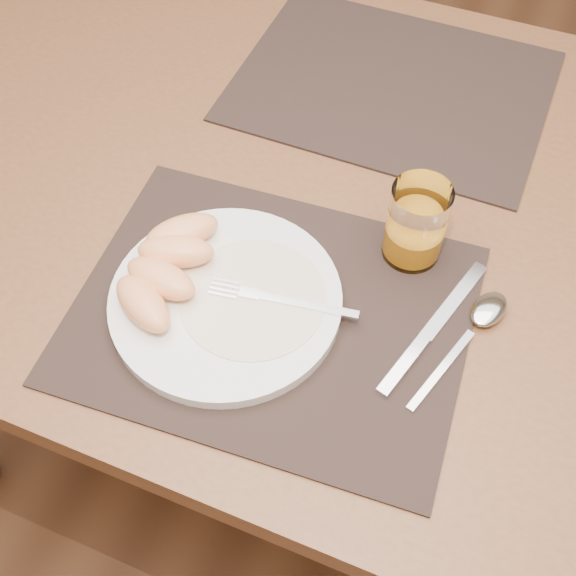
{
  "coord_description": "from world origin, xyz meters",
  "views": [
    {
      "loc": [
        0.17,
        -0.64,
        1.45
      ],
      "look_at": [
        -0.01,
        -0.19,
        0.77
      ],
      "focal_mm": 45.0,
      "sensor_mm": 36.0,
      "label": 1
    }
  ],
  "objects_px": {
    "placemat_far": "(392,86)",
    "juice_glass": "(416,226)",
    "table": "(349,231)",
    "spoon": "(482,318)",
    "knife": "(425,337)",
    "fork": "(270,298)",
    "placemat_near": "(271,313)",
    "plate": "(226,300)"
  },
  "relations": [
    {
      "from": "placemat_far",
      "to": "juice_glass",
      "type": "height_order",
      "value": "juice_glass"
    },
    {
      "from": "table",
      "to": "spoon",
      "type": "height_order",
      "value": "spoon"
    },
    {
      "from": "spoon",
      "to": "knife",
      "type": "bearing_deg",
      "value": -138.19
    },
    {
      "from": "placemat_far",
      "to": "juice_glass",
      "type": "xyz_separation_m",
      "value": [
        0.11,
        -0.29,
        0.05
      ]
    },
    {
      "from": "fork",
      "to": "juice_glass",
      "type": "relative_size",
      "value": 1.64
    },
    {
      "from": "fork",
      "to": "knife",
      "type": "relative_size",
      "value": 0.81
    },
    {
      "from": "table",
      "to": "juice_glass",
      "type": "height_order",
      "value": "juice_glass"
    },
    {
      "from": "placemat_near",
      "to": "spoon",
      "type": "xyz_separation_m",
      "value": [
        0.23,
        0.08,
        0.01
      ]
    },
    {
      "from": "placemat_near",
      "to": "juice_glass",
      "type": "distance_m",
      "value": 0.2
    },
    {
      "from": "table",
      "to": "juice_glass",
      "type": "relative_size",
      "value": 13.09
    },
    {
      "from": "juice_glass",
      "to": "placemat_far",
      "type": "bearing_deg",
      "value": 111.46
    },
    {
      "from": "table",
      "to": "juice_glass",
      "type": "xyz_separation_m",
      "value": [
        0.1,
        -0.07,
        0.13
      ]
    },
    {
      "from": "table",
      "to": "juice_glass",
      "type": "bearing_deg",
      "value": -36.23
    },
    {
      "from": "placemat_near",
      "to": "plate",
      "type": "bearing_deg",
      "value": -170.17
    },
    {
      "from": "table",
      "to": "fork",
      "type": "height_order",
      "value": "fork"
    },
    {
      "from": "knife",
      "to": "spoon",
      "type": "xyz_separation_m",
      "value": [
        0.05,
        0.05,
        0.0
      ]
    },
    {
      "from": "spoon",
      "to": "table",
      "type": "bearing_deg",
      "value": 145.69
    },
    {
      "from": "plate",
      "to": "fork",
      "type": "bearing_deg",
      "value": 18.69
    },
    {
      "from": "placemat_near",
      "to": "spoon",
      "type": "distance_m",
      "value": 0.24
    },
    {
      "from": "fork",
      "to": "spoon",
      "type": "height_order",
      "value": "fork"
    },
    {
      "from": "knife",
      "to": "plate",
      "type": "bearing_deg",
      "value": -169.41
    },
    {
      "from": "placemat_near",
      "to": "knife",
      "type": "bearing_deg",
      "value": 10.83
    },
    {
      "from": "table",
      "to": "fork",
      "type": "xyz_separation_m",
      "value": [
        -0.03,
        -0.21,
        0.11
      ]
    },
    {
      "from": "plate",
      "to": "fork",
      "type": "distance_m",
      "value": 0.05
    },
    {
      "from": "placemat_far",
      "to": "plate",
      "type": "relative_size",
      "value": 1.67
    },
    {
      "from": "fork",
      "to": "plate",
      "type": "bearing_deg",
      "value": -161.31
    },
    {
      "from": "placemat_near",
      "to": "plate",
      "type": "distance_m",
      "value": 0.06
    },
    {
      "from": "plate",
      "to": "spoon",
      "type": "relative_size",
      "value": 1.43
    },
    {
      "from": "table",
      "to": "plate",
      "type": "height_order",
      "value": "plate"
    },
    {
      "from": "fork",
      "to": "spoon",
      "type": "relative_size",
      "value": 0.93
    },
    {
      "from": "knife",
      "to": "spoon",
      "type": "distance_m",
      "value": 0.07
    },
    {
      "from": "spoon",
      "to": "placemat_far",
      "type": "bearing_deg",
      "value": 121.47
    },
    {
      "from": "table",
      "to": "knife",
      "type": "distance_m",
      "value": 0.26
    },
    {
      "from": "fork",
      "to": "knife",
      "type": "bearing_deg",
      "value": 8.29
    },
    {
      "from": "placemat_near",
      "to": "fork",
      "type": "distance_m",
      "value": 0.02
    },
    {
      "from": "table",
      "to": "fork",
      "type": "relative_size",
      "value": 8.0
    },
    {
      "from": "table",
      "to": "placemat_far",
      "type": "bearing_deg",
      "value": 94.15
    },
    {
      "from": "placemat_far",
      "to": "spoon",
      "type": "height_order",
      "value": "spoon"
    },
    {
      "from": "placemat_near",
      "to": "juice_glass",
      "type": "xyz_separation_m",
      "value": [
        0.12,
        0.15,
        0.05
      ]
    },
    {
      "from": "placemat_near",
      "to": "fork",
      "type": "height_order",
      "value": "fork"
    },
    {
      "from": "table",
      "to": "knife",
      "type": "height_order",
      "value": "knife"
    },
    {
      "from": "juice_glass",
      "to": "placemat_near",
      "type": "bearing_deg",
      "value": -129.84
    }
  ]
}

